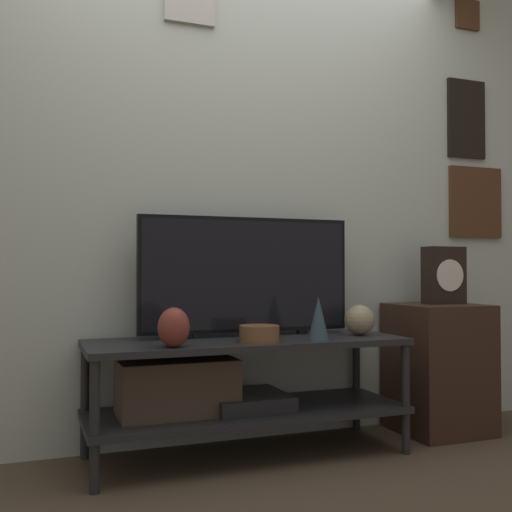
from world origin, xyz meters
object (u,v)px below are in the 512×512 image
object	(u,v)px
vase_slim_bronze	(318,318)
vase_round_glass	(360,320)
television	(247,275)
vase_wide_bowl	(259,334)
mantel_clock	(444,275)
vase_urn_stoneware	(174,327)

from	to	relation	value
vase_slim_bronze	vase_round_glass	bearing A→B (deg)	24.61
television	vase_slim_bronze	world-z (taller)	television
vase_wide_bowl	vase_round_glass	bearing A→B (deg)	9.05
vase_wide_bowl	mantel_clock	size ratio (longest dim) A/B	0.58
vase_urn_stoneware	vase_slim_bronze	world-z (taller)	vase_slim_bronze
vase_slim_bronze	mantel_clock	size ratio (longest dim) A/B	0.65
vase_wide_bowl	vase_slim_bronze	size ratio (longest dim) A/B	0.89
television	mantel_clock	xyz separation A→B (m)	(1.12, -0.06, -0.00)
television	mantel_clock	world-z (taller)	television
vase_round_glass	mantel_clock	xyz separation A→B (m)	(0.58, 0.09, 0.22)
television	vase_urn_stoneware	world-z (taller)	television
vase_urn_stoneware	vase_wide_bowl	distance (m)	0.41
vase_round_glass	vase_wide_bowl	size ratio (longest dim) A/B	0.83
vase_urn_stoneware	vase_slim_bronze	xyz separation A→B (m)	(0.68, 0.00, 0.02)
vase_round_glass	vase_urn_stoneware	world-z (taller)	vase_urn_stoneware
vase_round_glass	vase_wide_bowl	bearing A→B (deg)	-170.95
vase_round_glass	vase_slim_bronze	world-z (taller)	vase_slim_bronze
vase_slim_bronze	mantel_clock	bearing A→B (deg)	14.44
vase_round_glass	vase_urn_stoneware	bearing A→B (deg)	-171.81
television	vase_urn_stoneware	distance (m)	0.56
mantel_clock	vase_urn_stoneware	bearing A→B (deg)	-171.56
vase_urn_stoneware	mantel_clock	xyz separation A→B (m)	(1.55, 0.23, 0.21)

